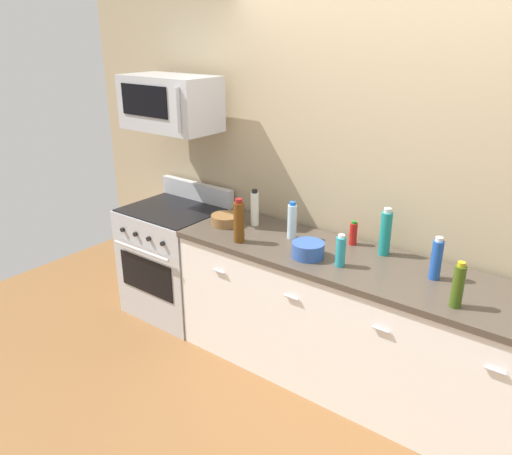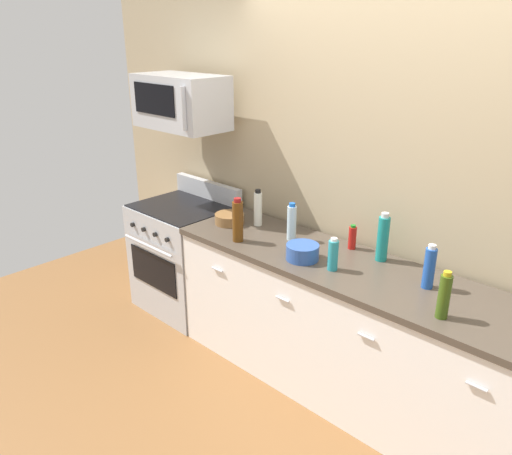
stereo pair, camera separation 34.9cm
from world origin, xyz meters
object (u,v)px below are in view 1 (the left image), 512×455
Objects in this scene: bottle_dish_soap at (341,251)px; bottle_wine_amber at (239,222)px; bottle_water_clear at (292,221)px; bowl_wooden_salad at (226,219)px; bottle_sparkling_teal at (385,233)px; microwave at (170,103)px; bottle_vinegar_white at (255,208)px; bottle_hot_sauce_red at (353,233)px; bottle_soda_blue at (436,259)px; range_oven at (176,260)px; bowl_blue_mixing at (308,249)px; bottle_olive_oil at (458,286)px.

bottle_wine_amber is (-0.73, -0.08, 0.05)m from bottle_dish_soap.
bowl_wooden_salad is (-0.53, -0.08, -0.09)m from bottle_water_clear.
bottle_water_clear is 0.84× the size of bottle_sparkling_teal.
microwave is 0.97m from bowl_wooden_salad.
microwave is 2.73× the size of bottle_vinegar_white.
bottle_hot_sauce_red is (-0.09, 0.35, -0.02)m from bottle_dish_soap.
bottle_dish_soap is 0.55m from bottle_soda_blue.
bottle_dish_soap is 0.67× the size of bottle_wine_amber.
bowl_blue_mixing is (1.35, -0.12, 0.50)m from range_oven.
bowl_wooden_salad is at bearing 174.13° from bottle_olive_oil.
bottle_water_clear reaches higher than bottle_dish_soap.
range_oven is 1.83m from bottle_sparkling_teal.
bottle_soda_blue is at bearing -20.61° from bottle_sparkling_teal.
bottle_vinegar_white is (-0.11, 0.31, -0.02)m from bottle_wine_amber.
microwave reaches higher than bottle_wine_amber.
bottle_water_clear reaches higher than range_oven.
bottle_sparkling_teal reaches higher than bottle_wine_amber.
microwave is at bearing 174.13° from bottle_dish_soap.
bottle_sparkling_teal is (1.72, 0.16, -0.68)m from microwave.
bottle_soda_blue reaches higher than bowl_wooden_salad.
bottle_hot_sauce_red is 0.80× the size of bowl_blue_mixing.
bowl_blue_mixing is at bearing -21.59° from bottle_vinegar_white.
bottle_dish_soap is at bearing -5.87° from microwave.
microwave is 2.92× the size of bottle_olive_oil.
microwave reaches higher than bottle_vinegar_white.
bottle_soda_blue is at bearing 11.73° from bottle_wine_amber.
bottle_olive_oil is at bearing -5.71° from microwave.
microwave reaches higher than range_oven.
microwave is at bearing 174.29° from bottle_olive_oil.
bowl_wooden_salad is (-1.52, -0.07, -0.08)m from bottle_soda_blue.
bottle_dish_soap is (1.57, -0.16, -0.73)m from microwave.
range_oven is at bearing -171.21° from bottle_hot_sauce_red.
bottle_dish_soap is 0.66× the size of bottle_sparkling_teal.
bottle_water_clear is (0.25, 0.27, -0.02)m from bottle_wine_amber.
bottle_dish_soap is 0.78× the size of bottle_water_clear.
bottle_dish_soap is at bearing 174.64° from bottle_olive_oil.
bottle_vinegar_white is 1.31× the size of bowl_blue_mixing.
bottle_wine_amber is 1.48× the size of bowl_blue_mixing.
bottle_sparkling_teal is at bearing 66.11° from bottle_dish_soap.
range_oven is at bearing -178.26° from bottle_soda_blue.
microwave is at bearing -178.43° from bottle_water_clear.
range_oven is 1.67m from bottle_dish_soap.
bottle_sparkling_teal is (0.62, 0.13, 0.02)m from bottle_water_clear.
bowl_blue_mixing is at bearing 176.34° from bottle_olive_oil.
bottle_olive_oil is at bearing -4.59° from range_oven.
bottle_wine_amber is 0.37m from bottle_water_clear.
bottle_sparkling_teal is (0.23, -0.03, 0.07)m from bottle_hot_sauce_red.
bottle_wine_amber is at bearing -146.32° from bottle_hot_sauce_red.
bottle_hot_sauce_red reaches higher than bowl_blue_mixing.
bottle_soda_blue is 1.53m from bowl_wooden_salad.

